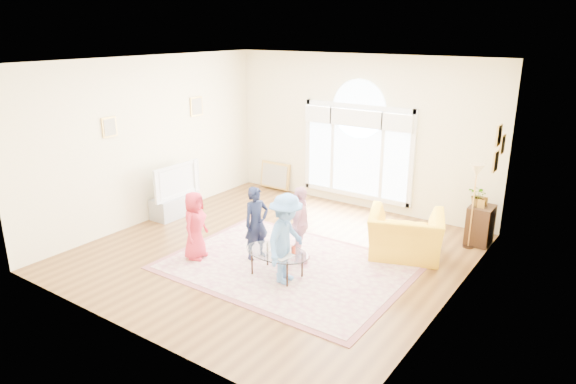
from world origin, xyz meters
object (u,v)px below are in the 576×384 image
Objects in this scene: television at (173,180)px; coffee_table at (277,253)px; armchair at (405,235)px; tv_console at (175,206)px; area_rug at (287,266)px.

television is 1.09× the size of coffee_table.
armchair is (1.34, 1.81, -0.01)m from coffee_table.
tv_console is 3.47m from coffee_table.
area_rug is 3.39m from television.
armchair is at bearing 9.81° from tv_console.
tv_console is 0.92× the size of coffee_table.
coffee_table reaches higher than area_rug.
tv_console is 4.73m from armchair.
television is 4.73m from armchair.
television is 0.98× the size of armchair.
area_rug is 0.54m from coffee_table.
coffee_table is (3.31, -1.01, -0.36)m from television.
area_rug is 3.31× the size of coffee_table.
area_rug is 2.05m from armchair.
tv_console is at bearing 180.00° from television.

